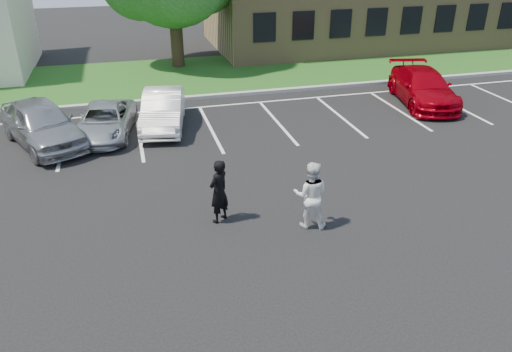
{
  "coord_description": "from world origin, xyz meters",
  "views": [
    {
      "loc": [
        -3.11,
        -10.54,
        7.23
      ],
      "look_at": [
        0.0,
        1.0,
        1.25
      ],
      "focal_mm": 35.0,
      "sensor_mm": 36.0,
      "label": 1
    }
  ],
  "objects": [
    {
      "name": "man_black_suit",
      "position": [
        -1.02,
        1.04,
        0.9
      ],
      "size": [
        0.79,
        0.75,
        1.81
      ],
      "primitive_type": "imported",
      "rotation": [
        0.0,
        0.0,
        3.81
      ],
      "color": "black",
      "rests_on": "ground"
    },
    {
      "name": "car_silver_west",
      "position": [
        -6.21,
        7.97,
        0.82
      ],
      "size": [
        3.78,
        5.17,
        1.64
      ],
      "primitive_type": "imported",
      "rotation": [
        0.0,
        0.0,
        0.44
      ],
      "color": "#A1A1A6",
      "rests_on": "ground"
    },
    {
      "name": "car_red_compact",
      "position": [
        9.88,
        8.67,
        0.75
      ],
      "size": [
        3.18,
        5.51,
        1.5
      ],
      "primitive_type": "imported",
      "rotation": [
        0.0,
        0.0,
        -0.22
      ],
      "color": "#9A000C",
      "rests_on": "ground"
    },
    {
      "name": "car_silver_minivan",
      "position": [
        -4.01,
        8.34,
        0.58
      ],
      "size": [
        2.69,
        4.49,
        1.17
      ],
      "primitive_type": "imported",
      "rotation": [
        0.0,
        0.0,
        -0.19
      ],
      "color": "#A7AAAF",
      "rests_on": "ground"
    },
    {
      "name": "grass_strip",
      "position": [
        0.0,
        16.0,
        0.04
      ],
      "size": [
        44.0,
        8.0,
        0.08
      ],
      "primitive_type": "cube",
      "color": "#2B4B1C",
      "rests_on": "ground"
    },
    {
      "name": "man_white_shirt",
      "position": [
        1.25,
        0.15,
        0.94
      ],
      "size": [
        1.11,
        1.0,
        1.88
      ],
      "primitive_type": "imported",
      "rotation": [
        0.0,
        0.0,
        2.76
      ],
      "color": "silver",
      "rests_on": "ground"
    },
    {
      "name": "curb",
      "position": [
        0.0,
        12.0,
        0.07
      ],
      "size": [
        40.0,
        0.3,
        0.15
      ],
      "primitive_type": "cube",
      "color": "gray",
      "rests_on": "ground"
    },
    {
      "name": "car_white_sedan",
      "position": [
        -1.76,
        8.69,
        0.72
      ],
      "size": [
        2.26,
        4.57,
        1.44
      ],
      "primitive_type": "imported",
      "rotation": [
        0.0,
        0.0,
        -0.17
      ],
      "color": "white",
      "rests_on": "ground"
    },
    {
      "name": "stall_lines",
      "position": [
        1.4,
        8.95,
        0.01
      ],
      "size": [
        34.0,
        5.36,
        0.01
      ],
      "color": "silver",
      "rests_on": "ground"
    },
    {
      "name": "ground_plane",
      "position": [
        0.0,
        0.0,
        0.0
      ],
      "size": [
        90.0,
        90.0,
        0.0
      ],
      "primitive_type": "plane",
      "color": "black",
      "rests_on": "ground"
    }
  ]
}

